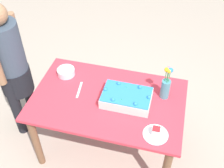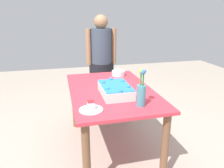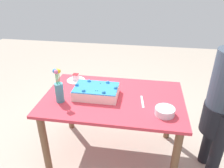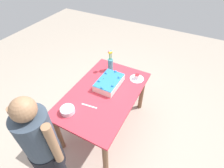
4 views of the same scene
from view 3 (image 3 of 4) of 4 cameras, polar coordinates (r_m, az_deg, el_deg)
ground_plane at (r=2.61m, az=0.29°, el=-17.32°), size 8.00×8.00×0.00m
dining_table at (r=2.22m, az=0.33°, el=-6.02°), size 1.37×0.87×0.73m
sheet_cake at (r=2.15m, az=-4.15°, el=-1.93°), size 0.43×0.28×0.12m
serving_plate_with_slice at (r=2.49m, az=-9.41°, el=1.32°), size 0.20×0.20×0.08m
cake_knife at (r=2.10m, az=7.93°, el=-4.58°), size 0.05×0.21×0.00m
flower_vase at (r=2.08m, az=-13.67°, el=-1.26°), size 0.08×0.08×0.34m
fruit_bowl at (r=1.95m, az=13.63°, el=-6.96°), size 0.17×0.17×0.06m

